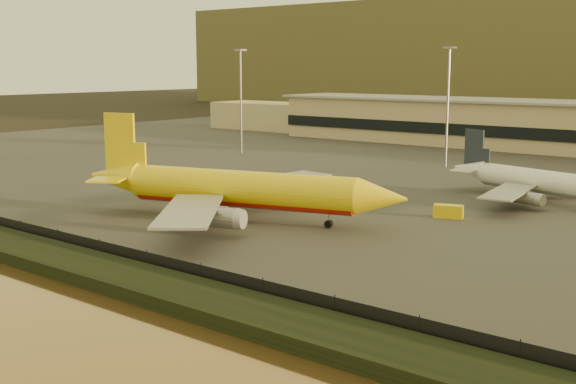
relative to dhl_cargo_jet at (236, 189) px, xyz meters
name	(u,v)px	position (x,y,z in m)	size (l,w,h in m)	color
ground	(220,247)	(8.49, -12.24, -4.55)	(900.00, 900.00, 0.00)	black
embankment	(104,273)	(8.49, -29.24, -3.85)	(320.00, 7.00, 1.40)	black
tarmac	(517,164)	(8.49, 82.76, -4.45)	(320.00, 220.00, 0.20)	#2D2D2D
perimeter_fence	(135,259)	(8.49, -25.24, -3.25)	(300.00, 0.05, 2.20)	black
terminal_building	(509,125)	(-6.04, 113.31, 1.70)	(202.00, 25.00, 12.60)	tan
apron_light_masts	(560,98)	(23.49, 62.76, 11.15)	(152.20, 12.20, 25.40)	slate
dhl_cargo_jet	(236,189)	(0.00, 0.00, 0.00)	(47.94, 45.83, 14.57)	yellow
white_narrowbody_jet	(547,183)	(29.57, 40.28, -1.18)	(36.52, 34.93, 10.62)	silver
gse_vehicle_yellow	(448,211)	(22.72, 19.93, -3.42)	(4.13, 1.86, 1.86)	yellow
gse_vehicle_white	(309,185)	(-6.86, 26.10, -3.41)	(4.19, 1.88, 1.88)	silver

